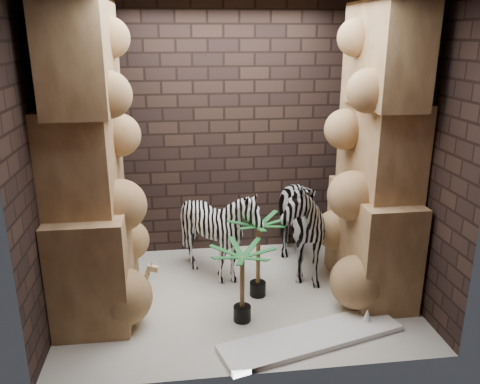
{
  "coord_description": "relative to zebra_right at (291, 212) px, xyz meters",
  "views": [
    {
      "loc": [
        -0.57,
        -4.53,
        2.64
      ],
      "look_at": [
        0.05,
        0.15,
        1.1
      ],
      "focal_mm": 36.64,
      "sensor_mm": 36.0,
      "label": 1
    }
  ],
  "objects": [
    {
      "name": "wall_front",
      "position": [
        -0.67,
        -1.77,
        0.77
      ],
      "size": [
        3.5,
        0.0,
        3.5
      ],
      "primitive_type": "plane",
      "rotation": [
        -1.57,
        0.0,
        0.0
      ],
      "color": "#30211B",
      "rests_on": "ground"
    },
    {
      "name": "palm_back",
      "position": [
        -0.69,
        -0.98,
        -0.34
      ],
      "size": [
        0.36,
        0.36,
        0.77
      ],
      "primitive_type": null,
      "color": "#165523",
      "rests_on": "floor"
    },
    {
      "name": "wall_left",
      "position": [
        -2.42,
        -0.52,
        0.77
      ],
      "size": [
        0.0,
        3.0,
        3.0
      ],
      "primitive_type": "plane",
      "rotation": [
        1.57,
        0.0,
        1.57
      ],
      "color": "#30211B",
      "rests_on": "ground"
    },
    {
      "name": "zebra_right",
      "position": [
        0.0,
        0.0,
        0.0
      ],
      "size": [
        0.76,
        1.28,
        1.45
      ],
      "primitive_type": "imported",
      "rotation": [
        0.0,
        0.0,
        0.08
      ],
      "color": "white",
      "rests_on": "floor"
    },
    {
      "name": "giraffe_toy",
      "position": [
        -1.72,
        -0.8,
        -0.42
      ],
      "size": [
        0.33,
        0.16,
        0.62
      ],
      "primitive_type": null,
      "rotation": [
        0.0,
        0.0,
        -0.17
      ],
      "color": "beige",
      "rests_on": "floor"
    },
    {
      "name": "rock_pillar_right",
      "position": [
        0.75,
        -0.52,
        0.77
      ],
      "size": [
        0.58,
        1.25,
        3.0
      ],
      "primitive_type": null,
      "color": "tan",
      "rests_on": "floor"
    },
    {
      "name": "rock_pillar_left",
      "position": [
        -2.07,
        -0.52,
        0.77
      ],
      "size": [
        0.68,
        1.3,
        3.0
      ],
      "primitive_type": null,
      "color": "tan",
      "rests_on": "floor"
    },
    {
      "name": "wall_right",
      "position": [
        1.08,
        -0.52,
        0.77
      ],
      "size": [
        0.0,
        3.0,
        3.0
      ],
      "primitive_type": "plane",
      "rotation": [
        1.57,
        0.0,
        -1.57
      ],
      "color": "#30211B",
      "rests_on": "ground"
    },
    {
      "name": "surfboard",
      "position": [
        -0.11,
        -1.38,
        -0.7
      ],
      "size": [
        1.76,
        0.87,
        0.05
      ],
      "primitive_type": "cube",
      "rotation": [
        0.0,
        0.0,
        0.27
      ],
      "color": "white",
      "rests_on": "floor"
    },
    {
      "name": "floor",
      "position": [
        -0.67,
        -0.52,
        -0.73
      ],
      "size": [
        3.5,
        3.5,
        0.0
      ],
      "primitive_type": "plane",
      "color": "silver",
      "rests_on": "ground"
    },
    {
      "name": "zebra_left",
      "position": [
        -0.82,
        -0.1,
        -0.22
      ],
      "size": [
        0.98,
        1.17,
        1.01
      ],
      "primitive_type": "imported",
      "rotation": [
        0.0,
        0.0,
        -0.08
      ],
      "color": "white",
      "rests_on": "floor"
    },
    {
      "name": "palm_front",
      "position": [
        -0.46,
        -0.52,
        -0.28
      ],
      "size": [
        0.36,
        0.36,
        0.88
      ],
      "primitive_type": null,
      "color": "#165523",
      "rests_on": "floor"
    },
    {
      "name": "wall_back",
      "position": [
        -0.67,
        0.73,
        0.77
      ],
      "size": [
        3.5,
        0.0,
        3.5
      ],
      "primitive_type": "plane",
      "rotation": [
        1.57,
        0.0,
        0.0
      ],
      "color": "#30211B",
      "rests_on": "ground"
    }
  ]
}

